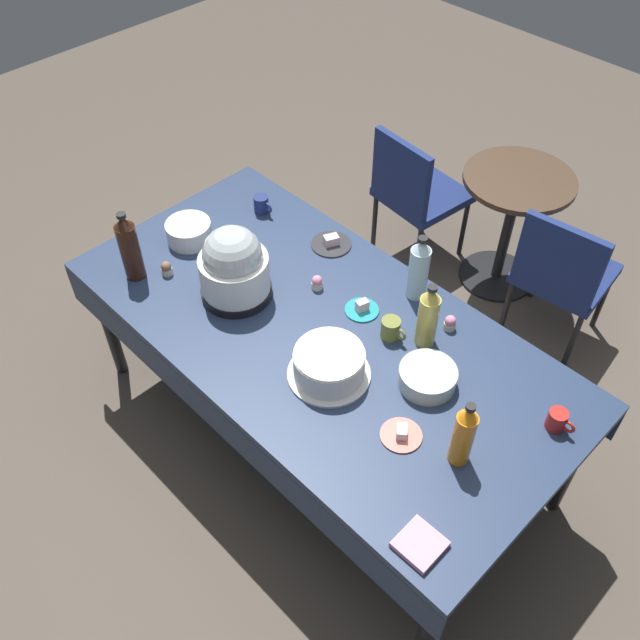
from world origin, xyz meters
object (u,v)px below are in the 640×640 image
Objects in this scene: round_cafe_table at (512,211)px; cupcake_berry at (317,283)px; ceramic_snack_bowl at (189,232)px; frosted_layer_cake at (329,364)px; coffee_mug_navy at (262,204)px; slow_cooker at (234,267)px; cupcake_lemon at (450,323)px; soda_bottle_ginger_ale at (428,317)px; dessert_plate_charcoal at (331,243)px; coffee_mug_olive at (391,329)px; dessert_plate_teal at (362,308)px; soda_bottle_orange_juice at (464,435)px; dessert_plate_coral at (401,434)px; potluck_table at (320,338)px; cupcake_mint at (166,268)px; soda_bottle_cola at (129,248)px; maroon_chair_left at (415,190)px; coffee_mug_red at (557,420)px; maroon_chair_right at (562,272)px; glass_salad_bowl at (428,377)px; soda_bottle_water at (419,269)px.

cupcake_berry is at bearing -95.44° from round_cafe_table.
round_cafe_table is (0.78, 1.57, -0.30)m from ceramic_snack_bowl.
coffee_mug_navy is (-0.96, 0.49, -0.02)m from frosted_layer_cake.
slow_cooker reaches higher than cupcake_lemon.
round_cafe_table is at bearing 107.22° from soda_bottle_ginger_ale.
dessert_plate_charcoal is 0.62m from coffee_mug_olive.
soda_bottle_orange_juice is at bearing -21.47° from dessert_plate_teal.
cupcake_berry is 0.55m from soda_bottle_ginger_ale.
round_cafe_table is at bearing 110.47° from dessert_plate_coral.
cupcake_berry is at bearing 138.44° from potluck_table.
coffee_mug_olive is at bearing 154.31° from soda_bottle_orange_juice.
dessert_plate_coral is at bearing 3.95° from cupcake_mint.
soda_bottle_ginger_ale is (1.15, 0.61, -0.02)m from soda_bottle_cola.
soda_bottle_orange_juice is at bearing -6.53° from potluck_table.
cupcake_mint is at bearing -155.75° from coffee_mug_olive.
ceramic_snack_bowl is 1.41m from maroon_chair_left.
cupcake_mint is at bearing -119.48° from dessert_plate_charcoal.
ceramic_snack_bowl reaches higher than coffee_mug_olive.
coffee_mug_red is at bearing 15.80° from slow_cooker.
maroon_chair_right is (0.75, 0.90, -0.27)m from dessert_plate_charcoal.
coffee_mug_red is (1.67, 0.52, 0.01)m from cupcake_mint.
dessert_plate_charcoal is 2.80× the size of cupcake_berry.
glass_salad_bowl is 0.74× the size of soda_bottle_ginger_ale.
soda_bottle_water is at bearing 135.03° from glass_salad_bowl.
frosted_layer_cake reaches higher than dessert_plate_coral.
soda_bottle_water is 1.18m from round_cafe_table.
slow_cooker is at bearing -178.81° from soda_bottle_orange_juice.
soda_bottle_cola is at bearing -149.16° from slow_cooker.
cupcake_mint is at bearing -173.48° from frosted_layer_cake.
round_cafe_table is at bearing 68.24° from soda_bottle_cola.
dessert_plate_coral is at bearing -130.53° from coffee_mug_red.
cupcake_mint is at bearing -142.29° from cupcake_berry.
dessert_plate_coral reaches higher than round_cafe_table.
slow_cooker is at bearing 23.64° from cupcake_mint.
glass_salad_bowl is 0.68m from cupcake_berry.
cupcake_mint is (-0.53, -0.41, 0.00)m from cupcake_berry.
ceramic_snack_bowl is at bearing -177.48° from potluck_table.
dessert_plate_charcoal is 0.62× the size of soda_bottle_ginger_ale.
frosted_layer_cake is 0.38× the size of maroon_chair_left.
glass_salad_bowl is at bearing 19.01° from soda_bottle_cola.
frosted_layer_cake is 0.38m from dessert_plate_teal.
round_cafe_table is (-0.54, 1.44, -0.29)m from glass_salad_bowl.
cupcake_lemon is 0.63m from soda_bottle_orange_juice.
frosted_layer_cake reaches higher than cupcake_mint.
dessert_plate_charcoal is at bearing 83.79° from slow_cooker.
soda_bottle_orange_juice is 0.41m from coffee_mug_red.
coffee_mug_olive reaches higher than dessert_plate_coral.
dessert_plate_coral is at bearing -20.80° from coffee_mug_navy.
frosted_layer_cake is 1.55× the size of ceramic_snack_bowl.
maroon_chair_right is at bearing 50.20° from dessert_plate_charcoal.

